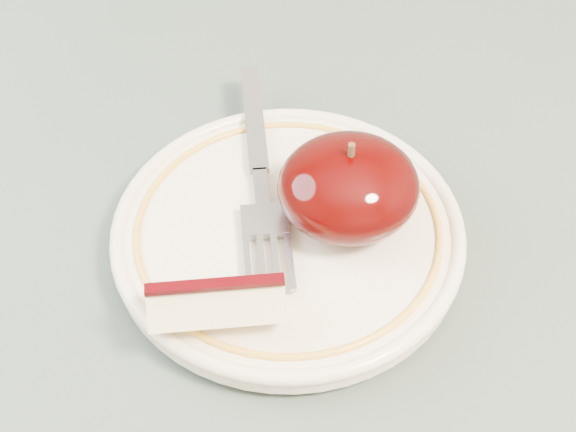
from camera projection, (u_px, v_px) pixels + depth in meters
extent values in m
cylinder|color=brown|center=(484.00, 169.00, 1.08)|extent=(0.05, 0.05, 0.71)
cube|color=#41504A|center=(186.00, 275.00, 0.49)|extent=(0.90, 0.90, 0.04)
cylinder|color=beige|center=(288.00, 244.00, 0.48)|extent=(0.11, 0.11, 0.01)
cylinder|color=beige|center=(288.00, 234.00, 0.47)|extent=(0.20, 0.20, 0.01)
torus|color=beige|center=(288.00, 228.00, 0.47)|extent=(0.21, 0.21, 0.01)
torus|color=gold|center=(288.00, 227.00, 0.47)|extent=(0.18, 0.18, 0.00)
ellipsoid|color=black|center=(348.00, 187.00, 0.45)|extent=(0.08, 0.08, 0.05)
cylinder|color=#472D19|center=(351.00, 152.00, 0.43)|extent=(0.00, 0.00, 0.01)
cube|color=beige|center=(217.00, 304.00, 0.41)|extent=(0.07, 0.04, 0.03)
cube|color=#320105|center=(215.00, 285.00, 0.40)|extent=(0.07, 0.01, 0.00)
cube|color=#94979C|center=(254.00, 117.00, 0.52)|extent=(0.02, 0.10, 0.00)
cube|color=#94979C|center=(261.00, 187.00, 0.48)|extent=(0.01, 0.03, 0.00)
cube|color=#94979C|center=(265.00, 221.00, 0.46)|extent=(0.03, 0.03, 0.00)
cube|color=#94979C|center=(290.00, 261.00, 0.44)|extent=(0.01, 0.04, 0.00)
cube|color=#94979C|center=(276.00, 262.00, 0.44)|extent=(0.01, 0.04, 0.00)
cube|color=#94979C|center=(262.00, 263.00, 0.44)|extent=(0.01, 0.04, 0.00)
cube|color=#94979C|center=(248.00, 264.00, 0.44)|extent=(0.01, 0.04, 0.00)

